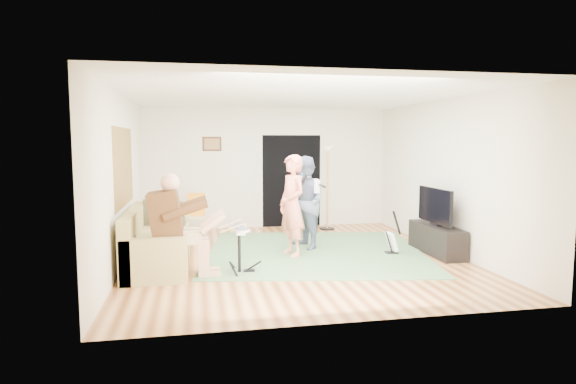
# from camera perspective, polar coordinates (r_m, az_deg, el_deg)

# --- Properties ---
(floor) EXTENTS (6.00, 6.00, 0.00)m
(floor) POSITION_cam_1_polar(r_m,az_deg,el_deg) (8.22, 0.76, -7.75)
(floor) COLOR brown
(floor) RESTS_ON ground
(walls) EXTENTS (5.50, 6.00, 2.70)m
(walls) POSITION_cam_1_polar(r_m,az_deg,el_deg) (8.00, 0.78, 1.68)
(walls) COLOR beige
(walls) RESTS_ON floor
(ceiling) EXTENTS (6.00, 6.00, 0.00)m
(ceiling) POSITION_cam_1_polar(r_m,az_deg,el_deg) (8.02, 0.79, 11.35)
(ceiling) COLOR white
(ceiling) RESTS_ON walls
(window_blinds) EXTENTS (0.00, 2.05, 2.05)m
(window_blinds) POSITION_cam_1_polar(r_m,az_deg,el_deg) (8.11, -18.91, 2.83)
(window_blinds) COLOR olive
(window_blinds) RESTS_ON walls
(doorway) EXTENTS (2.10, 0.00, 2.10)m
(doorway) POSITION_cam_1_polar(r_m,az_deg,el_deg) (11.06, 0.43, 1.32)
(doorway) COLOR black
(doorway) RESTS_ON walls
(picture_frame) EXTENTS (0.42, 0.03, 0.32)m
(picture_frame) POSITION_cam_1_polar(r_m,az_deg,el_deg) (10.81, -9.00, 5.65)
(picture_frame) COLOR #3F2314
(picture_frame) RESTS_ON walls
(area_rug) EXTENTS (4.28, 4.14, 0.02)m
(area_rug) POSITION_cam_1_polar(r_m,az_deg,el_deg) (8.61, 3.24, -7.07)
(area_rug) COLOR #4E7849
(area_rug) RESTS_ON floor
(sofa) EXTENTS (0.92, 2.23, 0.90)m
(sofa) POSITION_cam_1_polar(r_m,az_deg,el_deg) (7.89, -15.72, -6.32)
(sofa) COLOR #A49252
(sofa) RESTS_ON floor
(drummer) EXTENTS (0.98, 0.55, 1.50)m
(drummer) POSITION_cam_1_polar(r_m,az_deg,el_deg) (7.17, -12.64, -5.15)
(drummer) COLOR #513016
(drummer) RESTS_ON sofa
(drum_kit) EXTENTS (0.39, 0.70, 0.72)m
(drum_kit) POSITION_cam_1_polar(r_m,az_deg,el_deg) (7.25, -5.79, -7.10)
(drum_kit) COLOR black
(drum_kit) RESTS_ON floor
(singer) EXTENTS (0.60, 0.73, 1.73)m
(singer) POSITION_cam_1_polar(r_m,az_deg,el_deg) (8.19, 0.50, -1.62)
(singer) COLOR #FF876E
(singer) RESTS_ON floor
(microphone) EXTENTS (0.06, 0.06, 0.24)m
(microphone) POSITION_cam_1_polar(r_m,az_deg,el_deg) (8.19, 1.88, 1.38)
(microphone) COLOR black
(microphone) RESTS_ON singer
(guitarist) EXTENTS (0.83, 0.96, 1.70)m
(guitarist) POSITION_cam_1_polar(r_m,az_deg,el_deg) (8.72, 2.00, -1.28)
(guitarist) COLOR slate
(guitarist) RESTS_ON floor
(guitar_held) EXTENTS (0.16, 0.61, 0.26)m
(guitar_held) POSITION_cam_1_polar(r_m,az_deg,el_deg) (8.74, 3.29, 0.74)
(guitar_held) COLOR white
(guitar_held) RESTS_ON guitarist
(guitar_spare) EXTENTS (0.27, 0.24, 0.76)m
(guitar_spare) POSITION_cam_1_polar(r_m,az_deg,el_deg) (8.62, 12.24, -5.75)
(guitar_spare) COLOR black
(guitar_spare) RESTS_ON floor
(torchiere_lamp) EXTENTS (0.33, 0.33, 1.86)m
(torchiere_lamp) POSITION_cam_1_polar(r_m,az_deg,el_deg) (10.67, 4.71, 2.33)
(torchiere_lamp) COLOR black
(torchiere_lamp) RESTS_ON floor
(dining_chair) EXTENTS (0.40, 0.42, 0.89)m
(dining_chair) POSITION_cam_1_polar(r_m,az_deg,el_deg) (10.10, -10.83, -3.43)
(dining_chair) COLOR #CBB984
(dining_chair) RESTS_ON floor
(tv_cabinet) EXTENTS (0.40, 1.40, 0.50)m
(tv_cabinet) POSITION_cam_1_polar(r_m,az_deg,el_deg) (8.83, 17.19, -5.39)
(tv_cabinet) COLOR black
(tv_cabinet) RESTS_ON floor
(television) EXTENTS (0.06, 1.10, 0.61)m
(television) POSITION_cam_1_polar(r_m,az_deg,el_deg) (8.71, 17.02, -1.54)
(television) COLOR black
(television) RESTS_ON tv_cabinet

